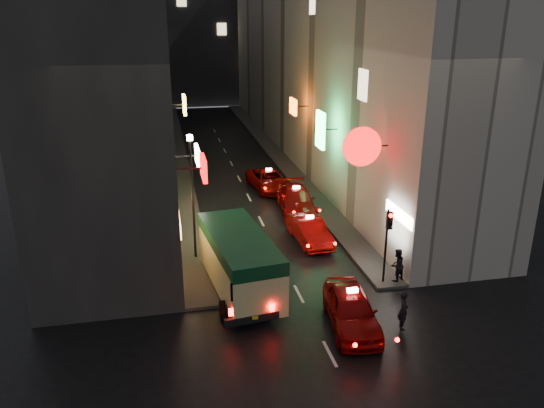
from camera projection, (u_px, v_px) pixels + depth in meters
building_left at (124, 50)px, 42.39m from camera, size 7.42×52.00×18.00m
building_right at (316, 48)px, 45.46m from camera, size 8.22×52.00×18.00m
building_far at (195, 21)px, 72.78m from camera, size 30.00×10.00×22.00m
sidewalk_left at (178, 156)px, 46.10m from camera, size 1.50×52.00×0.15m
sidewalk_right at (274, 152)px, 47.73m from camera, size 1.50×52.00×0.15m
minibus at (239, 256)px, 22.97m from camera, size 3.03×6.69×2.77m
taxi_near at (352, 307)px, 20.69m from camera, size 2.93×5.76×1.93m
taxi_second at (309, 228)px, 28.55m from camera, size 2.39×5.13×1.76m
taxi_third at (296, 198)px, 33.05m from camera, size 2.75×5.67×1.91m
taxi_far at (269, 178)px, 37.35m from camera, size 2.69×5.18×1.74m
pedestrian_crossing at (404, 308)px, 20.57m from camera, size 0.50×0.66×1.81m
pedestrian_sidewalk at (397, 263)px, 24.02m from camera, size 0.78×0.66×1.76m
traffic_light at (388, 231)px, 23.26m from camera, size 0.26×0.43×3.50m
lamp_post at (192, 189)px, 25.51m from camera, size 0.28×0.28×6.22m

